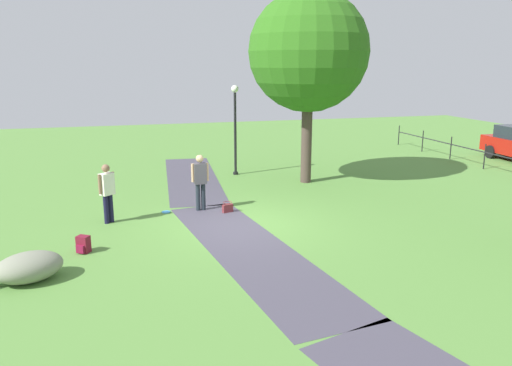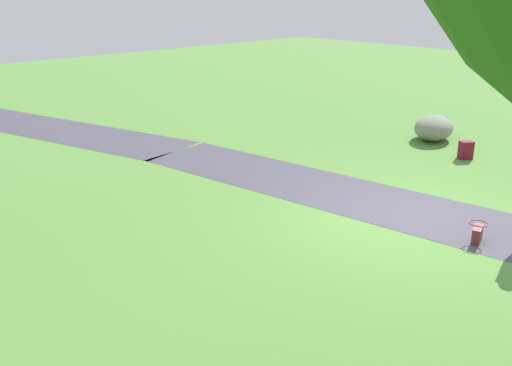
% 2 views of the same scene
% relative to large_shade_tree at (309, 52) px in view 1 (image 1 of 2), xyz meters
% --- Properties ---
extents(ground_plane, '(48.00, 48.00, 0.00)m').
position_rel_large_shade_tree_xyz_m(ground_plane, '(4.21, -3.50, -4.67)').
color(ground_plane, '#55873B').
extents(footpath_segment_near, '(8.13, 2.52, 0.01)m').
position_rel_large_shade_tree_xyz_m(footpath_segment_near, '(-1.80, -3.96, -4.67)').
color(footpath_segment_near, '#44414E').
rests_on(footpath_segment_near, ground).
extents(footpath_segment_mid, '(8.18, 2.92, 0.01)m').
position_rel_large_shade_tree_xyz_m(footpath_segment_mid, '(6.15, -3.76, -4.67)').
color(footpath_segment_mid, '#44414E').
rests_on(footpath_segment_mid, ground).
extents(large_shade_tree, '(4.22, 4.22, 6.80)m').
position_rel_large_shade_tree_xyz_m(large_shade_tree, '(0.00, 0.00, 0.00)').
color(large_shade_tree, '#483932').
rests_on(large_shade_tree, ground).
extents(lamp_post, '(0.28, 0.28, 3.48)m').
position_rel_large_shade_tree_xyz_m(lamp_post, '(-1.96, -2.20, -2.52)').
color(lamp_post, black).
rests_on(lamp_post, ground).
extents(lawn_boulder, '(1.32, 1.56, 0.60)m').
position_rel_large_shade_tree_xyz_m(lawn_boulder, '(6.58, -8.49, -4.37)').
color(lawn_boulder, gray).
rests_on(lawn_boulder, ground).
extents(woman_with_handbag, '(0.26, 0.52, 1.68)m').
position_rel_large_shade_tree_xyz_m(woman_with_handbag, '(2.56, -4.34, -3.69)').
color(woman_with_handbag, '#1F2830').
rests_on(woman_with_handbag, ground).
extents(man_near_boulder, '(0.41, 0.43, 1.64)m').
position_rel_large_shade_tree_xyz_m(man_near_boulder, '(3.07, -6.98, -3.72)').
color(man_near_boulder, '#161433').
rests_on(man_near_boulder, ground).
extents(handbag_on_grass, '(0.34, 0.34, 0.31)m').
position_rel_large_shade_tree_xyz_m(handbag_on_grass, '(2.99, -3.62, -4.53)').
color(handbag_on_grass, maroon).
rests_on(handbag_on_grass, ground).
extents(spare_backpack_on_lawn, '(0.35, 0.34, 0.40)m').
position_rel_large_shade_tree_xyz_m(spare_backpack_on_lawn, '(5.23, -7.54, -4.48)').
color(spare_backpack_on_lawn, maroon).
rests_on(spare_backpack_on_lawn, ground).
extents(frisbee_on_grass, '(0.25, 0.25, 0.02)m').
position_rel_large_shade_tree_xyz_m(frisbee_on_grass, '(2.50, -5.38, -4.66)').
color(frisbee_on_grass, '#3590D6').
rests_on(frisbee_on_grass, ground).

